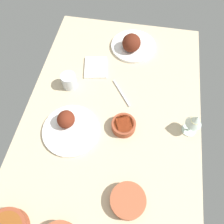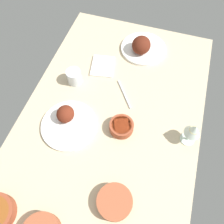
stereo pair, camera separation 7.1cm
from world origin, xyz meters
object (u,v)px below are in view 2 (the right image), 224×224
object	(u,v)px
bowl_cream	(115,202)
water_tumbler	(74,77)
wine_glass	(194,131)
bowl_sauce	(121,126)
folded_napkin	(103,66)
plate_center_main	(142,47)
plate_near_viewer	(68,121)
fork_loose	(124,94)

from	to	relation	value
bowl_cream	water_tumbler	world-z (taller)	water_tumbler
bowl_cream	wine_glass	bearing A→B (deg)	-33.70
bowl_sauce	folded_napkin	bearing A→B (deg)	31.47
plate_center_main	water_tumbler	distance (cm)	45.02
bowl_cream	wine_glass	world-z (taller)	wine_glass
plate_center_main	water_tumbler	bearing A→B (deg)	137.96
water_tumbler	folded_napkin	world-z (taller)	water_tumbler
plate_near_viewer	water_tumbler	bearing A→B (deg)	14.78
bowl_cream	folded_napkin	bearing A→B (deg)	22.30
bowl_cream	plate_near_viewer	bearing A→B (deg)	48.86
bowl_sauce	fork_loose	bearing A→B (deg)	11.38
plate_near_viewer	wine_glass	size ratio (longest dim) A/B	1.98
wine_glass	fork_loose	xyz separation A→B (cm)	(16.02, 35.95, -9.53)
plate_near_viewer	water_tumbler	distance (cm)	26.46
wine_glass	fork_loose	size ratio (longest dim) A/B	0.74
plate_center_main	bowl_sauce	size ratio (longest dim) A/B	2.31
bowl_cream	wine_glass	distance (cm)	45.95
plate_near_viewer	plate_center_main	xyz separation A→B (cm)	(58.96, -23.41, 1.18)
water_tumbler	folded_napkin	bearing A→B (deg)	-38.02
wine_glass	plate_center_main	bearing A→B (deg)	34.70
folded_napkin	plate_near_viewer	bearing A→B (deg)	173.43
folded_napkin	fork_loose	distance (cm)	22.91
bowl_cream	fork_loose	world-z (taller)	bowl_cream
plate_center_main	bowl_cream	size ratio (longest dim) A/B	1.84
plate_near_viewer	bowl_sauce	world-z (taller)	plate_near_viewer
fork_loose	folded_napkin	bearing A→B (deg)	13.34
plate_center_main	folded_napkin	distance (cm)	26.83
wine_glass	fork_loose	world-z (taller)	wine_glass
bowl_cream	folded_napkin	world-z (taller)	bowl_cream
plate_center_main	wine_glass	bearing A→B (deg)	-145.30
plate_center_main	wine_glass	world-z (taller)	wine_glass
plate_center_main	wine_glass	size ratio (longest dim) A/B	1.95
water_tumbler	bowl_cream	bearing A→B (deg)	-143.89
wine_glass	plate_near_viewer	bearing A→B (deg)	98.92
fork_loose	wine_glass	bearing A→B (deg)	-150.01
bowl_sauce	plate_center_main	bearing A→B (deg)	2.78
wine_glass	water_tumbler	world-z (taller)	wine_glass
bowl_sauce	folded_napkin	world-z (taller)	bowl_sauce
folded_napkin	wine_glass	bearing A→B (deg)	-120.12
plate_center_main	bowl_sauce	xyz separation A→B (cm)	(-53.91, -2.61, -0.97)
plate_near_viewer	folded_napkin	distance (cm)	40.34
water_tumbler	plate_near_viewer	bearing A→B (deg)	-165.22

